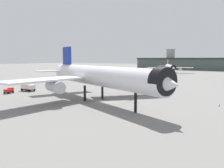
{
  "coord_description": "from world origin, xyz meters",
  "views": [
    {
      "loc": [
        33.92,
        -53.7,
        11.79
      ],
      "look_at": [
        3.37,
        -3.09,
        5.46
      ],
      "focal_mm": 38.02,
      "sensor_mm": 36.0,
      "label": 1
    }
  ],
  "objects_px": {
    "airliner_far_taxiway": "(170,67)",
    "airliner_near_gate": "(98,76)",
    "traffic_cone_near_nose": "(219,105)",
    "service_truck_front": "(28,87)",
    "baggage_tug_wing": "(9,91)"
  },
  "relations": [
    {
      "from": "airliner_near_gate",
      "to": "baggage_tug_wing",
      "type": "bearing_deg",
      "value": -149.42
    },
    {
      "from": "airliner_far_taxiway",
      "to": "airliner_near_gate",
      "type": "bearing_deg",
      "value": -15.83
    },
    {
      "from": "airliner_near_gate",
      "to": "traffic_cone_near_nose",
      "type": "height_order",
      "value": "airliner_near_gate"
    },
    {
      "from": "service_truck_front",
      "to": "baggage_tug_wing",
      "type": "height_order",
      "value": "service_truck_front"
    },
    {
      "from": "service_truck_front",
      "to": "baggage_tug_wing",
      "type": "distance_m",
      "value": 7.39
    },
    {
      "from": "service_truck_front",
      "to": "traffic_cone_near_nose",
      "type": "distance_m",
      "value": 63.93
    },
    {
      "from": "traffic_cone_near_nose",
      "to": "baggage_tug_wing",
      "type": "bearing_deg",
      "value": -168.27
    },
    {
      "from": "traffic_cone_near_nose",
      "to": "airliner_near_gate",
      "type": "bearing_deg",
      "value": -161.57
    },
    {
      "from": "airliner_near_gate",
      "to": "traffic_cone_near_nose",
      "type": "xyz_separation_m",
      "value": [
        29.92,
        9.97,
        -6.69
      ]
    },
    {
      "from": "traffic_cone_near_nose",
      "to": "airliner_far_taxiway",
      "type": "bearing_deg",
      "value": 112.54
    },
    {
      "from": "airliner_near_gate",
      "to": "traffic_cone_near_nose",
      "type": "distance_m",
      "value": 32.25
    },
    {
      "from": "airliner_far_taxiway",
      "to": "baggage_tug_wing",
      "type": "bearing_deg",
      "value": -30.21
    },
    {
      "from": "airliner_far_taxiway",
      "to": "service_truck_front",
      "type": "bearing_deg",
      "value": -30.23
    },
    {
      "from": "airliner_far_taxiway",
      "to": "traffic_cone_near_nose",
      "type": "height_order",
      "value": "airliner_far_taxiway"
    },
    {
      "from": "airliner_far_taxiway",
      "to": "traffic_cone_near_nose",
      "type": "relative_size",
      "value": 71.3
    }
  ]
}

